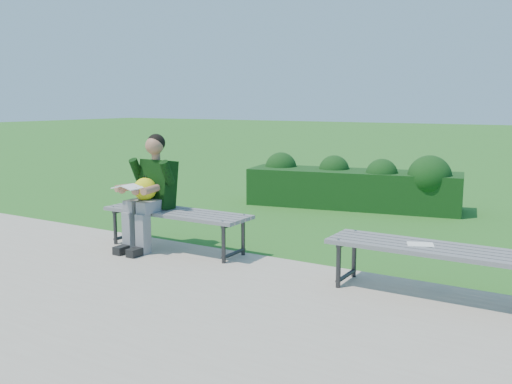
% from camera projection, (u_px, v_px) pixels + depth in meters
% --- Properties ---
extents(ground, '(80.00, 80.00, 0.00)m').
position_uv_depth(ground, '(267.00, 258.00, 6.26)').
color(ground, '#187D17').
rests_on(ground, ground).
extents(walkway, '(30.00, 3.50, 0.02)m').
position_uv_depth(walkway, '(163.00, 305.00, 4.78)').
color(walkway, beige).
rests_on(walkway, ground).
extents(hedge, '(3.47, 1.45, 0.90)m').
position_uv_depth(hedge, '(357.00, 184.00, 9.19)').
color(hedge, '#0E3D0E').
rests_on(hedge, ground).
extents(bench_left, '(1.80, 0.50, 0.46)m').
position_uv_depth(bench_left, '(176.00, 216.00, 6.49)').
color(bench_left, gray).
rests_on(bench_left, walkway).
extents(bench_right, '(1.80, 0.50, 0.46)m').
position_uv_depth(bench_right, '(432.00, 252.00, 4.90)').
color(bench_right, gray).
rests_on(bench_right, walkway).
extents(seated_boy, '(0.56, 0.76, 1.31)m').
position_uv_depth(seated_boy, '(150.00, 189.00, 6.51)').
color(seated_boy, gray).
rests_on(seated_boy, walkway).
extents(paper_sheet, '(0.26, 0.23, 0.01)m').
position_uv_depth(paper_sheet, '(420.00, 244.00, 4.95)').
color(paper_sheet, white).
rests_on(paper_sheet, bench_right).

